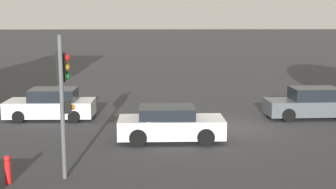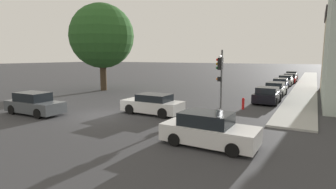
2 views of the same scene
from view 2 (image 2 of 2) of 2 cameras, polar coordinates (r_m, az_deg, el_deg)
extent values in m
plane|color=#333335|center=(19.06, -14.77, -4.40)|extent=(300.00, 300.00, 0.00)
cube|color=#9E9E99|center=(45.95, 28.03, 2.26)|extent=(2.67, 60.00, 0.13)
cylinder|color=#423323|center=(32.95, -13.89, 4.08)|extent=(0.77, 0.77, 3.66)
sphere|color=#285623|center=(32.96, -14.18, 12.24)|extent=(7.63, 7.63, 7.63)
cylinder|color=#515456|center=(21.06, 11.53, 3.23)|extent=(0.14, 0.14, 4.61)
cylinder|color=#515456|center=(20.24, 11.41, 8.15)|extent=(0.37, 1.49, 0.10)
cube|color=black|center=(20.62, 11.50, 6.62)|extent=(0.35, 0.35, 0.90)
sphere|color=red|center=(20.64, 11.00, 7.46)|extent=(0.20, 0.20, 0.20)
sphere|color=#99660F|center=(20.65, 10.98, 6.63)|extent=(0.20, 0.20, 0.20)
sphere|color=#0F511E|center=(20.66, 10.95, 5.80)|extent=(0.20, 0.20, 0.20)
cube|color=black|center=(20.25, 11.37, 6.59)|extent=(0.35, 0.35, 0.90)
sphere|color=red|center=(20.27, 10.85, 7.46)|extent=(0.20, 0.20, 0.20)
sphere|color=#99660F|center=(20.28, 10.83, 6.61)|extent=(0.20, 0.20, 0.20)
sphere|color=#0F511E|center=(20.29, 10.81, 5.76)|extent=(0.20, 0.20, 0.20)
cube|color=black|center=(19.88, 11.23, 6.57)|extent=(0.35, 0.35, 0.90)
sphere|color=red|center=(19.90, 10.71, 7.45)|extent=(0.20, 0.20, 0.20)
sphere|color=#99660F|center=(19.90, 10.68, 6.59)|extent=(0.20, 0.20, 0.20)
sphere|color=#0F511E|center=(19.92, 10.66, 5.72)|extent=(0.20, 0.20, 0.20)
cube|color=black|center=(21.08, 11.05, 3.32)|extent=(0.28, 0.38, 0.35)
sphere|color=orange|center=(21.10, 10.67, 3.34)|extent=(0.18, 0.18, 0.18)
cube|color=silver|center=(12.38, 9.02, -8.39)|extent=(4.39, 1.96, 0.79)
cube|color=black|center=(12.26, 8.33, -5.21)|extent=(2.29, 1.70, 0.59)
cylinder|color=black|center=(12.88, 16.15, -9.14)|extent=(0.61, 0.23, 0.61)
cylinder|color=black|center=(11.24, 13.86, -11.64)|extent=(0.61, 0.23, 0.61)
cylinder|color=black|center=(13.75, 5.06, -7.74)|extent=(0.61, 0.23, 0.61)
cylinder|color=black|center=(12.22, 1.43, -9.77)|extent=(0.61, 0.23, 0.61)
cube|color=silver|center=(18.79, -3.44, -2.50)|extent=(4.39, 1.84, 0.77)
cube|color=black|center=(18.59, -3.00, -0.65)|extent=(2.29, 1.61, 0.48)
cylinder|color=black|center=(18.92, -8.31, -3.20)|extent=(0.72, 0.22, 0.72)
cylinder|color=black|center=(20.27, -5.39, -2.38)|extent=(0.72, 0.22, 0.72)
cylinder|color=black|center=(17.43, -1.16, -4.09)|extent=(0.72, 0.22, 0.72)
cylinder|color=black|center=(18.89, 1.44, -3.13)|extent=(0.72, 0.22, 0.72)
cube|color=#4C5156|center=(20.97, -26.97, -2.31)|extent=(4.56, 1.90, 0.77)
cube|color=black|center=(21.02, -27.38, -0.41)|extent=(2.39, 1.62, 0.61)
cylinder|color=black|center=(20.41, -22.77, -2.98)|extent=(0.68, 0.24, 0.67)
cylinder|color=black|center=(19.43, -26.47, -3.75)|extent=(0.68, 0.24, 0.67)
cylinder|color=black|center=(22.60, -27.33, -2.23)|extent=(0.68, 0.24, 0.67)
cylinder|color=black|center=(21.72, -30.84, -2.87)|extent=(0.68, 0.24, 0.67)
cube|color=black|center=(24.78, 20.80, -0.47)|extent=(1.99, 3.85, 0.73)
cube|color=black|center=(24.55, 20.81, 0.91)|extent=(1.72, 2.01, 0.51)
cylinder|color=black|center=(26.11, 19.28, -0.42)|extent=(0.23, 0.72, 0.72)
cylinder|color=black|center=(25.84, 23.19, -0.71)|extent=(0.23, 0.72, 0.72)
cylinder|color=black|center=(23.83, 18.16, -1.16)|extent=(0.23, 0.72, 0.72)
cylinder|color=black|center=(23.52, 22.44, -1.50)|extent=(0.23, 0.72, 0.72)
cube|color=silver|center=(29.87, 22.35, 0.79)|extent=(1.94, 4.53, 0.69)
cube|color=black|center=(29.63, 22.36, 1.96)|extent=(1.65, 2.38, 0.57)
cylinder|color=black|center=(31.39, 21.24, 0.83)|extent=(0.24, 0.68, 0.68)
cylinder|color=black|center=(31.14, 24.26, 0.60)|extent=(0.24, 0.68, 0.68)
cylinder|color=black|center=(28.68, 20.24, 0.23)|extent=(0.24, 0.68, 0.68)
cylinder|color=black|center=(28.41, 23.54, -0.02)|extent=(0.24, 0.68, 0.68)
cube|color=navy|center=(35.85, 23.26, 1.83)|extent=(1.84, 4.64, 0.66)
cube|color=black|center=(35.61, 23.29, 2.79)|extent=(1.57, 2.43, 0.58)
cylinder|color=black|center=(37.35, 22.19, 1.82)|extent=(0.24, 0.61, 0.61)
cylinder|color=black|center=(37.23, 24.64, 1.66)|extent=(0.24, 0.61, 0.61)
cylinder|color=black|center=(34.53, 21.72, 1.37)|extent=(0.24, 0.61, 0.61)
cylinder|color=black|center=(34.40, 24.37, 1.20)|extent=(0.24, 0.61, 0.61)
cube|color=silver|center=(41.43, 24.22, 2.60)|extent=(1.86, 4.25, 0.69)
cube|color=black|center=(41.21, 24.24, 3.45)|extent=(1.61, 2.22, 0.57)
cylinder|color=black|center=(42.84, 23.28, 2.56)|extent=(0.23, 0.69, 0.69)
cylinder|color=black|center=(42.67, 25.52, 2.41)|extent=(0.23, 0.69, 0.69)
cylinder|color=black|center=(40.25, 22.81, 2.27)|extent=(0.23, 0.69, 0.69)
cylinder|color=black|center=(40.07, 25.19, 2.10)|extent=(0.23, 0.69, 0.69)
cube|color=maroon|center=(46.54, 25.01, 3.04)|extent=(1.89, 4.78, 0.64)
cube|color=black|center=(46.31, 25.04, 3.79)|extent=(1.66, 2.49, 0.60)
cylinder|color=black|center=(48.10, 24.10, 3.03)|extent=(0.22, 0.63, 0.63)
cylinder|color=black|center=(47.97, 26.19, 2.89)|extent=(0.22, 0.63, 0.63)
cylinder|color=black|center=(45.17, 23.73, 2.76)|extent=(0.22, 0.63, 0.63)
cylinder|color=black|center=(45.03, 25.96, 2.61)|extent=(0.22, 0.63, 0.63)
cube|color=black|center=(52.58, 25.31, 3.62)|extent=(1.84, 4.66, 0.78)
cube|color=black|center=(52.36, 25.34, 4.31)|extent=(1.62, 2.43, 0.51)
cylinder|color=black|center=(54.10, 24.51, 3.52)|extent=(0.22, 0.66, 0.66)
cylinder|color=black|center=(53.98, 26.33, 3.40)|extent=(0.22, 0.66, 0.66)
cylinder|color=black|center=(51.24, 24.22, 3.31)|extent=(0.22, 0.66, 0.66)
cylinder|color=black|center=(51.11, 26.13, 3.18)|extent=(0.22, 0.66, 0.66)
cylinder|color=red|center=(21.27, 16.03, -2.12)|extent=(0.20, 0.20, 0.75)
sphere|color=red|center=(21.20, 16.07, -0.96)|extent=(0.22, 0.22, 0.22)
camera|label=1|loc=(35.74, 14.48, 9.79)|focal=50.00mm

